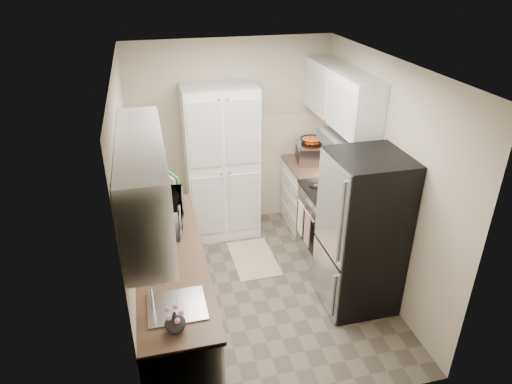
% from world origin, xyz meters
% --- Properties ---
extents(ground, '(3.20, 3.20, 0.00)m').
position_xyz_m(ground, '(0.00, 0.00, 0.00)').
color(ground, '#665B4C').
rests_on(ground, ground).
extents(room_shell, '(2.64, 3.24, 2.52)m').
position_xyz_m(room_shell, '(-0.02, -0.01, 1.63)').
color(room_shell, beige).
rests_on(room_shell, ground).
extents(pantry_cabinet, '(0.90, 0.55, 2.00)m').
position_xyz_m(pantry_cabinet, '(-0.20, 1.32, 1.00)').
color(pantry_cabinet, white).
rests_on(pantry_cabinet, ground).
extents(base_cabinet_left, '(0.60, 2.30, 0.88)m').
position_xyz_m(base_cabinet_left, '(-0.99, -0.43, 0.44)').
color(base_cabinet_left, white).
rests_on(base_cabinet_left, ground).
extents(countertop_left, '(0.63, 2.33, 0.04)m').
position_xyz_m(countertop_left, '(-0.99, -0.43, 0.90)').
color(countertop_left, brown).
rests_on(countertop_left, base_cabinet_left).
extents(base_cabinet_right, '(0.60, 0.80, 0.88)m').
position_xyz_m(base_cabinet_right, '(0.99, 1.19, 0.44)').
color(base_cabinet_right, white).
rests_on(base_cabinet_right, ground).
extents(countertop_right, '(0.63, 0.83, 0.04)m').
position_xyz_m(countertop_right, '(0.99, 1.19, 0.90)').
color(countertop_right, brown).
rests_on(countertop_right, base_cabinet_right).
extents(electric_range, '(0.71, 0.78, 1.13)m').
position_xyz_m(electric_range, '(0.97, 0.39, 0.48)').
color(electric_range, '#B7B7BC').
rests_on(electric_range, ground).
extents(refrigerator, '(0.70, 0.72, 1.70)m').
position_xyz_m(refrigerator, '(0.94, -0.41, 0.85)').
color(refrigerator, '#B7B7BC').
rests_on(refrigerator, ground).
extents(microwave, '(0.48, 0.64, 0.33)m').
position_xyz_m(microwave, '(-1.02, 0.07, 1.08)').
color(microwave, silver).
rests_on(microwave, countertop_left).
extents(wine_bottle, '(0.07, 0.07, 0.28)m').
position_xyz_m(wine_bottle, '(-1.10, 0.36, 1.06)').
color(wine_bottle, black).
rests_on(wine_bottle, countertop_left).
extents(flower_vase, '(0.20, 0.20, 0.16)m').
position_xyz_m(flower_vase, '(-1.02, -1.39, 1.00)').
color(flower_vase, silver).
rests_on(flower_vase, countertop_left).
extents(cutting_board, '(0.12, 0.26, 0.33)m').
position_xyz_m(cutting_board, '(-0.84, 0.63, 1.09)').
color(cutting_board, green).
rests_on(cutting_board, countertop_left).
extents(toaster_oven, '(0.40, 0.47, 0.24)m').
position_xyz_m(toaster_oven, '(0.97, 1.28, 1.04)').
color(toaster_oven, '#AEADB2').
rests_on(toaster_oven, countertop_right).
extents(fruit_basket, '(0.37, 0.37, 0.13)m').
position_xyz_m(fruit_basket, '(1.00, 1.30, 1.22)').
color(fruit_basket, '#FF5A0C').
rests_on(fruit_basket, toaster_oven).
extents(kitchen_mat, '(0.53, 0.83, 0.01)m').
position_xyz_m(kitchen_mat, '(0.04, 0.57, 0.01)').
color(kitchen_mat, beige).
rests_on(kitchen_mat, ground).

